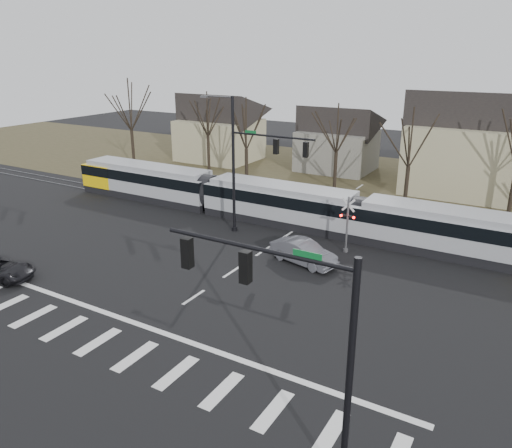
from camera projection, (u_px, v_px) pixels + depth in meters
The scene contains 15 objects.
ground at pixel (171, 312), 26.67m from camera, with size 140.00×140.00×0.00m, color black.
grass_verge at pixel (366, 183), 52.72m from camera, with size 140.00×28.00×0.01m, color #38331E.
crosswalk at pixel (116, 349), 23.41m from camera, with size 27.00×2.60×0.01m.
stop_line at pixel (148, 328), 25.21m from camera, with size 28.00×0.35×0.01m, color silver.
lane_dashes at pixel (300, 226), 39.70m from camera, with size 0.18×30.00×0.01m.
rail_pair at pixel (299, 227), 39.52m from camera, with size 90.00×1.52×0.06m.
tram at pixel (279, 202), 40.06m from camera, with size 41.86×3.11×3.17m.
sedan at pixel (303, 252), 32.59m from camera, with size 4.89×2.65×1.53m, color #595961.
signal_pole_near_right at pixel (293, 330), 15.25m from camera, with size 6.72×0.44×8.00m.
signal_pole_far at pixel (252, 160), 36.12m from camera, with size 9.28×0.44×10.20m.
rail_crossing_signal at pixel (347, 226), 34.08m from camera, with size 1.08×0.36×4.00m.
tree_row at pixel (370, 146), 45.23m from camera, with size 59.20×7.20×10.00m.
house_a at pixel (219, 124), 62.43m from camera, with size 9.72×8.64×8.60m.
house_b at pixel (338, 136), 57.05m from camera, with size 8.64×7.56×7.65m.
house_c at pixel (465, 139), 47.51m from camera, with size 10.80×8.64×10.10m.
Camera 1 is at (15.88, -18.06, 13.28)m, focal length 35.00 mm.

